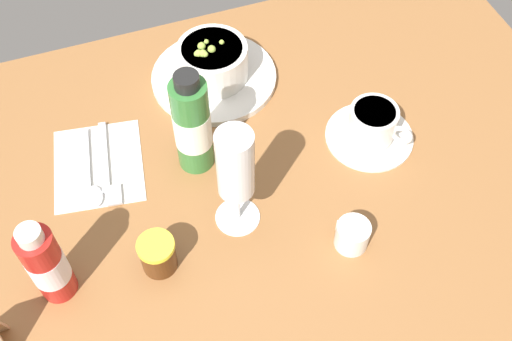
# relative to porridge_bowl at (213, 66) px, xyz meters

# --- Properties ---
(ground_plane) EXTENTS (1.10, 0.84, 0.03)m
(ground_plane) POSITION_rel_porridge_bowl_xyz_m (-0.02, 0.25, -0.05)
(ground_plane) COLOR brown
(porridge_bowl) EXTENTS (0.22, 0.22, 0.08)m
(porridge_bowl) POSITION_rel_porridge_bowl_xyz_m (0.00, 0.00, 0.00)
(porridge_bowl) COLOR silver
(porridge_bowl) RESTS_ON ground_plane
(cutlery_setting) EXTENTS (0.16, 0.18, 0.01)m
(cutlery_setting) POSITION_rel_porridge_bowl_xyz_m (0.23, 0.12, -0.03)
(cutlery_setting) COLOR silver
(cutlery_setting) RESTS_ON ground_plane
(coffee_cup) EXTENTS (0.14, 0.14, 0.07)m
(coffee_cup) POSITION_rel_porridge_bowl_xyz_m (-0.20, 0.21, -0.01)
(coffee_cup) COLOR silver
(coffee_cup) RESTS_ON ground_plane
(creamer_jug) EXTENTS (0.05, 0.05, 0.05)m
(creamer_jug) POSITION_rel_porridge_bowl_xyz_m (-0.09, 0.38, -0.01)
(creamer_jug) COLOR silver
(creamer_jug) RESTS_ON ground_plane
(wine_glass) EXTENTS (0.07, 0.07, 0.19)m
(wine_glass) POSITION_rel_porridge_bowl_xyz_m (0.05, 0.28, 0.09)
(wine_glass) COLOR white
(wine_glass) RESTS_ON ground_plane
(jam_jar) EXTENTS (0.05, 0.05, 0.06)m
(jam_jar) POSITION_rel_porridge_bowl_xyz_m (0.18, 0.32, -0.00)
(jam_jar) COLOR #4C260E
(jam_jar) RESTS_ON ground_plane
(sauce_bottle_red) EXTENTS (0.05, 0.05, 0.15)m
(sauce_bottle_red) POSITION_rel_porridge_bowl_xyz_m (0.32, 0.31, 0.04)
(sauce_bottle_red) COLOR #B21E19
(sauce_bottle_red) RESTS_ON ground_plane
(sauce_bottle_green) EXTENTS (0.06, 0.06, 0.19)m
(sauce_bottle_green) POSITION_rel_porridge_bowl_xyz_m (0.08, 0.16, 0.05)
(sauce_bottle_green) COLOR #337233
(sauce_bottle_green) RESTS_ON ground_plane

